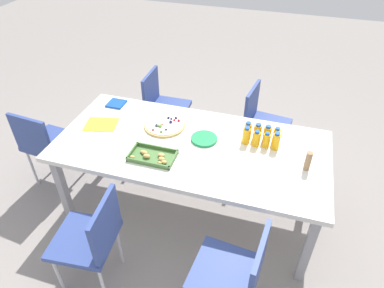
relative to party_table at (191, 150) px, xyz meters
name	(u,v)px	position (x,y,z in m)	size (l,w,h in m)	color
ground_plane	(191,208)	(0.00, 0.00, -0.68)	(12.00, 12.00, 0.00)	gray
party_table	(191,150)	(0.00, 0.00, 0.00)	(2.10, 0.99, 0.74)	silver
chair_near_left	(261,120)	(-0.46, -0.86, -0.18)	(0.45, 0.45, 0.83)	#33478C
chair_near_right	(162,103)	(0.58, -0.87, -0.18)	(0.41, 0.41, 0.83)	#33478C
chair_far_left	(236,272)	(-0.54, 0.82, -0.18)	(0.44, 0.44, 0.83)	#33478C
chair_end	(45,142)	(1.35, 0.06, -0.18)	(0.43, 0.43, 0.83)	#33478C
chair_far_right	(92,236)	(0.42, 0.85, -0.18)	(0.44, 0.44, 0.83)	#33478C
juice_bottle_0	(276,135)	(-0.62, -0.22, 0.12)	(0.05, 0.05, 0.13)	#FAAF14
juice_bottle_1	(267,134)	(-0.55, -0.21, 0.13)	(0.06, 0.06, 0.14)	#F9AE14
juice_bottle_2	(258,132)	(-0.48, -0.22, 0.13)	(0.06, 0.06, 0.14)	#FAAD14
juice_bottle_3	(248,131)	(-0.40, -0.21, 0.13)	(0.06, 0.06, 0.15)	#FAAB14
juice_bottle_4	(276,141)	(-0.63, -0.13, 0.13)	(0.06, 0.06, 0.15)	#F8AB14
juice_bottle_5	(266,140)	(-0.56, -0.14, 0.12)	(0.05, 0.05, 0.13)	#F9AD14
juice_bottle_6	(256,139)	(-0.48, -0.13, 0.12)	(0.06, 0.06, 0.13)	#FAAF14
juice_bottle_7	(246,136)	(-0.40, -0.14, 0.13)	(0.06, 0.06, 0.15)	#F9AB14
fruit_pizza	(165,125)	(0.28, -0.17, 0.07)	(0.34, 0.34, 0.05)	tan
snack_tray	(153,156)	(0.22, 0.24, 0.07)	(0.34, 0.20, 0.04)	#477238
plate_stack	(204,139)	(-0.08, -0.08, 0.07)	(0.21, 0.21, 0.02)	#1E8C4C
napkin_stack	(116,104)	(0.82, -0.36, 0.07)	(0.15, 0.15, 0.02)	#194CA5
cardboard_tube	(308,161)	(-0.87, 0.04, 0.13)	(0.04, 0.04, 0.15)	#9E7A56
paper_folder	(101,124)	(0.80, -0.03, 0.06)	(0.26, 0.20, 0.01)	yellow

